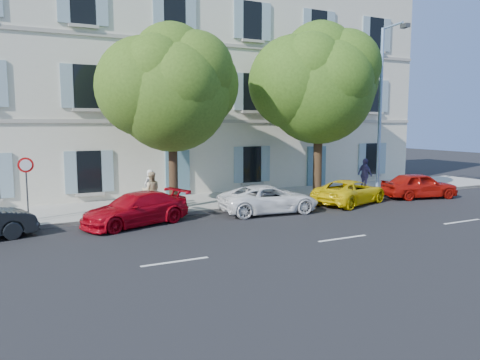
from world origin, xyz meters
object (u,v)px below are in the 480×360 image
street_lamp (383,100)px  car_white_coupe (269,199)px  pedestrian_b (151,191)px  car_red_coupe (136,209)px  tree_left (172,94)px  car_red_hatchback (419,185)px  car_yellow_supercar (350,192)px  pedestrian_a (150,188)px  road_sign (26,176)px  tree_right (319,90)px  pedestrian_c (365,175)px

street_lamp → car_white_coupe: bearing=-169.0°
pedestrian_b → car_red_coupe: bearing=72.4°
tree_left → street_lamp: size_ratio=0.89×
car_red_coupe → car_red_hatchback: bearing=71.1°
car_red_coupe → car_yellow_supercar: (10.45, -0.04, -0.03)m
car_yellow_supercar → street_lamp: 5.66m
car_white_coupe → pedestrian_a: (-4.48, 2.96, 0.39)m
road_sign → pedestrian_a: bearing=12.4°
car_red_hatchback → pedestrian_a: pedestrian_a is taller
road_sign → tree_right: bearing=1.1°
tree_right → car_red_coupe: bearing=-169.2°
car_yellow_supercar → tree_left: 9.64m
car_white_coupe → car_yellow_supercar: bearing=-82.3°
tree_left → pedestrian_c: tree_left is taller
car_red_hatchback → tree_left: size_ratio=0.51×
car_yellow_supercar → pedestrian_c: 3.76m
car_red_hatchback → pedestrian_a: bearing=89.8°
road_sign → pedestrian_c: size_ratio=1.37×
car_red_coupe → street_lamp: bearing=77.6°
tree_left → street_lamp: bearing=-3.3°
car_white_coupe → pedestrian_b: bearing=67.9°
tree_left → tree_right: bearing=-0.4°
car_red_coupe → car_red_hatchback: car_red_hatchback is taller
road_sign → tree_left: bearing=3.0°
car_yellow_supercar → pedestrian_b: size_ratio=2.59×
car_white_coupe → pedestrian_b: pedestrian_b is taller
tree_right → pedestrian_b: bearing=178.1°
car_red_hatchback → tree_right: bearing=78.7°
street_lamp → tree_left: bearing=176.7°
road_sign → pedestrian_b: 5.08m
pedestrian_a → tree_right: bearing=137.7°
car_white_coupe → tree_right: bearing=-57.2°
car_white_coupe → pedestrian_c: bearing=-66.5°
street_lamp → car_red_hatchback: bearing=-51.4°
street_lamp → pedestrian_c: size_ratio=4.83×
car_red_coupe → pedestrian_b: (1.25, 2.17, 0.35)m
car_white_coupe → road_sign: 9.79m
tree_right → street_lamp: bearing=-9.1°
tree_left → pedestrian_c: (11.20, 0.29, -4.10)m
pedestrian_a → car_red_hatchback: bearing=130.9°
pedestrian_a → car_white_coupe: bearing=109.9°
car_yellow_supercar → street_lamp: size_ratio=0.49×
car_red_hatchback → tree_left: 13.61m
pedestrian_a → pedestrian_c: bearing=141.0°
car_yellow_supercar → tree_right: tree_right is taller
car_red_coupe → street_lamp: street_lamp is taller
street_lamp → pedestrian_b: street_lamp is taller
pedestrian_a → pedestrian_c: 12.07m
road_sign → car_red_hatchback: bearing=-5.9°
car_white_coupe → car_red_coupe: bearing=93.4°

